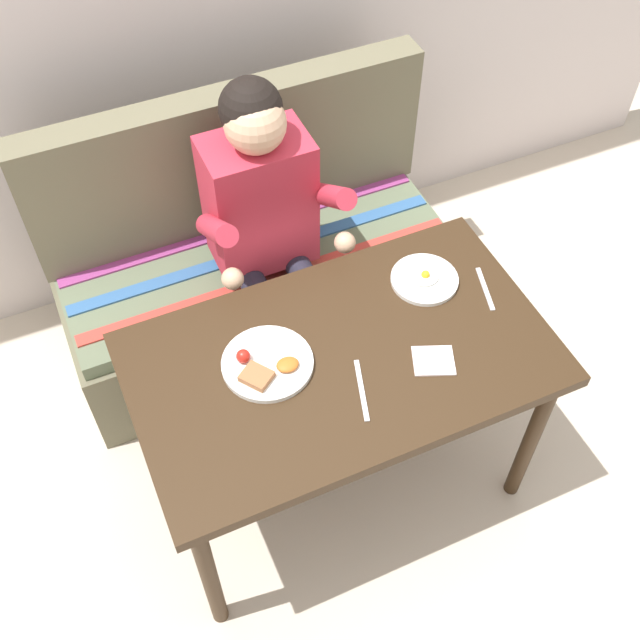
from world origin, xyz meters
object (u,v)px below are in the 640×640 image
Objects in this scene: couch at (254,269)px; knife at (361,390)px; plate_breakfast at (266,364)px; fork at (485,289)px; table at (341,372)px; napkin at (433,361)px; plate_eggs at (425,279)px; person at (267,219)px.

couch is 0.98m from knife.
plate_breakfast reaches higher than fork.
table is 0.83m from couch.
couch is at bearing 104.37° from napkin.
table is 5.80× the size of plate_eggs.
napkin is (0.23, -0.12, 0.09)m from table.
table is at bearing -156.41° from plate_eggs.
plate_eggs is (0.35, -0.61, 0.41)m from couch.
couch is 0.81m from plate_eggs.
fork is 0.85× the size of knife.
knife is (0.21, -0.18, -0.01)m from plate_breakfast.
napkin is at bearing -75.63° from couch.
plate_breakfast is at bearing -164.15° from fork.
person is at bearing 89.21° from table.
person is at bearing -87.34° from couch.
knife is at bearing -90.70° from person.
knife is (-0.50, -0.18, 0.00)m from fork.
plate_eggs reaches higher than napkin.
person is 4.69× the size of plate_breakfast.
fork is (0.27, 0.17, -0.00)m from napkin.
fork is at bearing -54.97° from couch.
plate_breakfast is 1.25× the size of plate_eggs.
plate_eggs reaches higher than knife.
table is at bearing -90.79° from person.
plate_breakfast is 0.27m from knife.
plate_eggs is (0.56, 0.10, -0.00)m from plate_breakfast.
table is at bearing -158.46° from fork.
couch reaches higher than napkin.
table is at bearing 151.51° from napkin.
napkin is (0.23, -0.89, 0.40)m from couch.
napkin is at bearing -28.49° from table.
person reaches higher than plate_breakfast.
table is at bearing 107.04° from knife.
table is 0.83× the size of couch.
knife is (-0.01, -0.72, -0.01)m from person.
knife is at bearing -144.47° from fork.
plate_eggs reaches higher than fork.
plate_breakfast is (-0.22, -0.54, 0.00)m from person.
plate_eggs is 0.18m from fork.
person is (0.01, -0.17, 0.41)m from couch.
plate_eggs is 1.79× the size of napkin.
plate_breakfast is at bearing -106.22° from couch.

